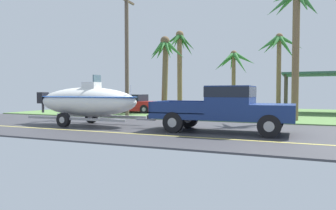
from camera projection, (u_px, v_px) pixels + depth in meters
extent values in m
cube|color=#38383D|center=(251.00, 134.00, 11.78)|extent=(36.00, 8.00, 0.06)
cube|color=#567F42|center=(272.00, 114.00, 21.93)|extent=(36.00, 14.00, 0.11)
cube|color=#DBCC4C|center=(243.00, 140.00, 10.12)|extent=(34.20, 0.12, 0.01)
cube|color=navy|center=(222.00, 116.00, 12.16)|extent=(5.38, 2.06, 0.22)
cube|color=navy|center=(274.00, 109.00, 11.40)|extent=(1.51, 2.06, 0.38)
cube|color=navy|center=(231.00, 100.00, 11.99)|extent=(1.61, 2.06, 1.06)
cube|color=black|center=(231.00, 92.00, 11.97)|extent=(1.63, 2.08, 0.38)
cube|color=#112047|center=(184.00, 112.00, 12.75)|extent=(2.26, 2.06, 0.04)
cube|color=navy|center=(192.00, 106.00, 13.65)|extent=(2.26, 0.08, 0.45)
cube|color=navy|center=(175.00, 108.00, 11.83)|extent=(2.26, 0.08, 0.45)
cube|color=navy|center=(160.00, 106.00, 13.16)|extent=(0.08, 2.06, 0.45)
cube|color=#333338|center=(158.00, 115.00, 13.22)|extent=(0.12, 1.85, 0.16)
sphere|color=#B2B2B7|center=(155.00, 114.00, 13.26)|extent=(0.10, 0.10, 0.10)
cylinder|color=black|center=(273.00, 121.00, 12.30)|extent=(0.80, 0.28, 0.80)
cylinder|color=#9E9EA3|center=(273.00, 121.00, 12.30)|extent=(0.36, 0.29, 0.36)
cylinder|color=black|center=(269.00, 126.00, 10.61)|extent=(0.80, 0.28, 0.80)
cylinder|color=#9E9EA3|center=(269.00, 126.00, 10.61)|extent=(0.36, 0.29, 0.36)
cylinder|color=black|center=(189.00, 119.00, 13.66)|extent=(0.80, 0.28, 0.80)
cylinder|color=#9E9EA3|center=(189.00, 119.00, 13.66)|extent=(0.36, 0.29, 0.36)
cylinder|color=black|center=(173.00, 122.00, 11.96)|extent=(0.80, 0.28, 0.80)
cylinder|color=#9E9EA3|center=(173.00, 122.00, 11.96)|extent=(0.36, 0.29, 0.36)
cube|color=gray|center=(146.00, 119.00, 13.44)|extent=(0.90, 0.10, 0.08)
cube|color=gray|center=(99.00, 116.00, 15.51)|extent=(5.27, 0.12, 0.10)
cube|color=gray|center=(74.00, 119.00, 13.75)|extent=(5.27, 0.12, 0.10)
cylinder|color=black|center=(91.00, 117.00, 15.77)|extent=(0.64, 0.22, 0.64)
cylinder|color=#9E9EA3|center=(91.00, 117.00, 15.77)|extent=(0.29, 0.23, 0.29)
cylinder|color=black|center=(64.00, 120.00, 13.90)|extent=(0.64, 0.22, 0.64)
cylinder|color=#9E9EA3|center=(64.00, 120.00, 13.90)|extent=(0.29, 0.23, 0.29)
ellipsoid|color=white|center=(87.00, 102.00, 14.60)|extent=(5.19, 1.77, 1.35)
ellipsoid|color=#1E4CA5|center=(87.00, 97.00, 14.59)|extent=(5.30, 1.81, 0.12)
cube|color=silver|center=(92.00, 89.00, 14.47)|extent=(0.70, 0.60, 0.65)
cube|color=slate|center=(97.00, 79.00, 14.34)|extent=(0.06, 0.56, 0.36)
cube|color=black|center=(43.00, 98.00, 15.63)|extent=(0.36, 0.44, 0.56)
cylinder|color=#4C4C51|center=(43.00, 105.00, 15.65)|extent=(0.12, 0.12, 0.74)
cylinder|color=silver|center=(131.00, 91.00, 13.68)|extent=(0.04, 0.04, 0.50)
cube|color=#B21E19|center=(131.00, 106.00, 23.37)|extent=(4.44, 1.80, 0.70)
cube|color=black|center=(129.00, 98.00, 23.43)|extent=(2.49, 1.65, 0.50)
cylinder|color=black|center=(154.00, 108.00, 23.54)|extent=(0.66, 0.22, 0.66)
cylinder|color=#9E9EA3|center=(154.00, 108.00, 23.54)|extent=(0.30, 0.23, 0.30)
cylinder|color=black|center=(144.00, 109.00, 22.05)|extent=(0.66, 0.22, 0.66)
cylinder|color=#9E9EA3|center=(144.00, 109.00, 22.05)|extent=(0.30, 0.23, 0.30)
cylinder|color=black|center=(120.00, 107.00, 24.70)|extent=(0.66, 0.22, 0.66)
cylinder|color=#9E9EA3|center=(120.00, 107.00, 24.70)|extent=(0.30, 0.23, 0.30)
cylinder|color=black|center=(108.00, 108.00, 23.21)|extent=(0.66, 0.22, 0.66)
cylinder|color=#9E9EA3|center=(108.00, 108.00, 23.21)|extent=(0.30, 0.23, 0.30)
cylinder|color=#4C4238|center=(287.00, 94.00, 25.30)|extent=(0.14, 0.14, 2.79)
cylinder|color=#4C4238|center=(285.00, 94.00, 21.54)|extent=(0.14, 0.14, 2.79)
cube|color=#2D5647|center=(334.00, 74.00, 22.12)|extent=(6.93, 4.58, 0.14)
cylinder|color=brown|center=(279.00, 76.00, 21.43)|extent=(0.30, 0.48, 5.37)
cone|color=#387A38|center=(291.00, 42.00, 20.96)|extent=(1.67, 0.56, 1.18)
cone|color=#387A38|center=(287.00, 48.00, 21.77)|extent=(1.37, 1.72, 1.66)
cone|color=#387A38|center=(279.00, 47.00, 21.78)|extent=(0.52, 1.24, 1.45)
cone|color=#387A38|center=(271.00, 45.00, 21.69)|extent=(1.36, 0.70, 1.29)
cone|color=#387A38|center=(268.00, 44.00, 21.19)|extent=(1.75, 1.34, 1.38)
cone|color=#387A38|center=(276.00, 43.00, 20.78)|extent=(0.77, 1.65, 1.30)
cone|color=#387A38|center=(283.00, 41.00, 20.72)|extent=(0.93, 1.39, 1.11)
sphere|color=brown|center=(279.00, 37.00, 21.32)|extent=(0.49, 0.49, 0.49)
cylinder|color=brown|center=(234.00, 83.00, 24.33)|extent=(0.30, 0.44, 4.58)
cone|color=#387A38|center=(244.00, 59.00, 23.89)|extent=(1.81, 0.52, 1.21)
cone|color=#387A38|center=(240.00, 64.00, 24.55)|extent=(1.24, 1.35, 1.72)
cone|color=#387A38|center=(232.00, 62.00, 24.87)|extent=(0.90, 1.49, 1.44)
cone|color=#387A38|center=(227.00, 60.00, 24.68)|extent=(1.53, 0.98, 1.32)
cone|color=#387A38|center=(224.00, 62.00, 24.27)|extent=(1.72, 0.98, 1.57)
cone|color=#387A38|center=(229.00, 57.00, 23.73)|extent=(0.85, 1.58, 0.98)
cone|color=#387A38|center=(239.00, 61.00, 23.47)|extent=(1.51, 1.72, 1.69)
sphere|color=brown|center=(234.00, 53.00, 24.23)|extent=(0.48, 0.48, 0.48)
cylinder|color=brown|center=(180.00, 72.00, 27.30)|extent=(0.43, 0.55, 6.59)
cone|color=#286028|center=(187.00, 42.00, 27.00)|extent=(1.60, 0.49, 1.64)
cone|color=#286028|center=(186.00, 45.00, 27.45)|extent=(1.36, 1.40, 1.98)
cone|color=#286028|center=(182.00, 42.00, 27.65)|extent=(0.37, 1.26, 1.36)
cone|color=#286028|center=(177.00, 42.00, 28.14)|extent=(1.52, 1.86, 1.20)
cone|color=#286028|center=(170.00, 41.00, 27.71)|extent=(2.11, 0.64, 1.27)
cone|color=#286028|center=(175.00, 41.00, 26.96)|extent=(1.08, 1.17, 1.45)
cone|color=#286028|center=(175.00, 40.00, 26.49)|extent=(0.68, 1.94, 1.58)
cone|color=#286028|center=(183.00, 39.00, 26.61)|extent=(1.35, 1.29, 1.27)
sphere|color=brown|center=(180.00, 35.00, 27.16)|extent=(0.69, 0.69, 0.69)
cylinder|color=brown|center=(296.00, 57.00, 16.12)|extent=(0.36, 0.71, 6.77)
cone|color=#387A38|center=(307.00, 3.00, 15.79)|extent=(1.36, 0.47, 1.56)
cone|color=#387A38|center=(302.00, 1.00, 16.48)|extent=(1.05, 1.65, 1.10)
cone|color=#387A38|center=(286.00, 4.00, 16.78)|extent=(1.48, 1.61, 1.21)
cone|color=#387A38|center=(282.00, 4.00, 16.32)|extent=(1.68, 0.42, 1.36)
cone|color=#387A38|center=(302.00, 1.00, 15.57)|extent=(0.87, 1.09, 1.40)
cylinder|color=brown|center=(165.00, 77.00, 22.76)|extent=(0.42, 0.79, 5.32)
cone|color=#387A38|center=(175.00, 50.00, 22.53)|extent=(1.73, 0.71, 1.60)
cone|color=#387A38|center=(171.00, 47.00, 22.95)|extent=(1.09, 1.31, 1.16)
cone|color=#387A38|center=(169.00, 48.00, 23.29)|extent=(0.52, 1.64, 1.23)
cone|color=#387A38|center=(161.00, 50.00, 23.18)|extent=(1.47, 1.22, 1.51)
cone|color=#387A38|center=(158.00, 50.00, 22.94)|extent=(1.52, 0.53, 1.58)
cone|color=#387A38|center=(158.00, 48.00, 22.56)|extent=(1.36, 1.13, 1.44)
cone|color=#387A38|center=(163.00, 46.00, 22.10)|extent=(0.48, 1.35, 1.11)
cone|color=#387A38|center=(168.00, 49.00, 22.16)|extent=(1.18, 1.19, 1.60)
sphere|color=brown|center=(165.00, 41.00, 22.64)|extent=(0.67, 0.67, 0.67)
cylinder|color=brown|center=(127.00, 54.00, 19.11)|extent=(0.24, 0.24, 7.76)
cube|color=brown|center=(126.00, 0.00, 18.97)|extent=(0.10, 1.80, 0.12)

